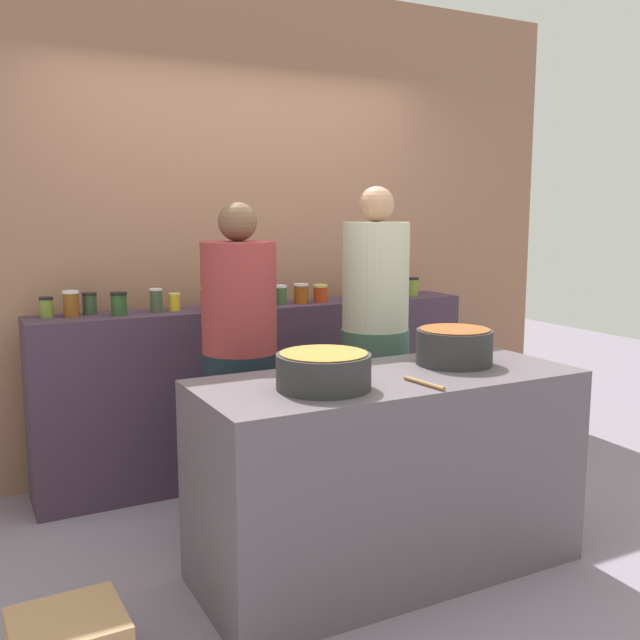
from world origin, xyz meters
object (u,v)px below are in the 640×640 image
Objects in this scene: preserve_jar_12 at (350,291)px; preserve_jar_3 at (119,304)px; preserve_jar_13 at (365,287)px; cook_in_cap at (375,360)px; preserve_jar_8 at (265,296)px; preserve_jar_1 at (71,304)px; preserve_jar_2 at (90,304)px; preserve_jar_0 at (46,307)px; preserve_jar_7 at (231,296)px; preserve_jar_15 at (413,286)px; preserve_jar_6 at (207,299)px; cooking_pot_left at (324,371)px; preserve_jar_14 at (392,285)px; preserve_jar_10 at (301,293)px; preserve_jar_9 at (280,295)px; preserve_jar_11 at (320,293)px; cook_with_tongs at (240,383)px; wooden_spoon at (424,383)px; preserve_jar_5 at (174,302)px; cooking_pot_center at (454,347)px; preserve_jar_4 at (156,300)px.

preserve_jar_3 is at bearing 178.86° from preserve_jar_12.
cook_in_cap is at bearing -117.14° from preserve_jar_13.
preserve_jar_8 is 0.78m from cook_in_cap.
preserve_jar_2 is (0.10, 0.04, -0.01)m from preserve_jar_1.
preserve_jar_7 is (1.02, -0.06, 0.01)m from preserve_jar_0.
cook_in_cap reaches higher than preserve_jar_15.
cooking_pot_left is at bearing -89.86° from preserve_jar_6.
preserve_jar_14 is at bearing 17.86° from preserve_jar_12.
preserve_jar_10 is at bearing -3.72° from preserve_jar_0.
preserve_jar_9 is at bearing 22.99° from preserve_jar_8.
preserve_jar_10 is 0.73m from preserve_jar_14.
preserve_jar_10 is 0.13m from preserve_jar_11.
preserve_jar_12 is 1.18m from cook_with_tongs.
wooden_spoon is at bearing -88.67° from preserve_jar_8.
cook_in_cap is at bearing -35.01° from preserve_jar_5.
preserve_jar_5 is 0.91× the size of preserve_jar_11.
cook_with_tongs reaches higher than wooden_spoon.
preserve_jar_14 is at bearing 67.64° from cooking_pot_center.
preserve_jar_12 is (1.57, -0.13, 0.00)m from preserve_jar_2.
preserve_jar_6 is (0.49, -0.03, 0.00)m from preserve_jar_3.
preserve_jar_2 is 0.99× the size of preserve_jar_10.
preserve_jar_14 reaches higher than cooking_pot_center.
preserve_jar_0 is 0.13m from preserve_jar_1.
preserve_jar_14 is at bearing 7.33° from preserve_jar_8.
preserve_jar_1 is (0.12, -0.03, 0.02)m from preserve_jar_0.
preserve_jar_13 is 1.39m from cook_with_tongs.
cook_in_cap reaches higher than preserve_jar_8.
preserve_jar_11 is 0.07× the size of cook_with_tongs.
preserve_jar_14 is at bearing 5.43° from preserve_jar_6.
preserve_jar_2 is 0.94× the size of preserve_jar_3.
preserve_jar_1 is 0.90m from preserve_jar_7.
cooking_pot_left is (-1.45, -1.45, -0.14)m from preserve_jar_15.
preserve_jar_8 is 0.25m from preserve_jar_10.
preserve_jar_11 is 1.61m from cooking_pot_left.
preserve_jar_15 is 2.06m from cooking_pot_left.
preserve_jar_13 reaches higher than preserve_jar_7.
preserve_jar_13 is at bearing 30.77° from cook_with_tongs.
cooking_pot_left is at bearing -67.75° from preserve_jar_2.
preserve_jar_9 is 0.96× the size of preserve_jar_15.
preserve_jar_8 is 1.46m from cooking_pot_left.
preserve_jar_11 is 0.91× the size of preserve_jar_15.
wooden_spoon is at bearing -58.73° from preserve_jar_2.
preserve_jar_4 reaches higher than preserve_jar_12.
preserve_jar_1 is 1.68m from cooking_pot_left.
cooking_pot_center is (0.93, -1.35, -0.11)m from preserve_jar_5.
preserve_jar_0 reaches higher than wooden_spoon.
preserve_jar_14 is at bearing -0.13° from preserve_jar_2.
cooking_pot_left is (0.49, -1.43, -0.14)m from preserve_jar_3.
preserve_jar_9 reaches higher than wooden_spoon.
preserve_jar_0 is 2.14m from cooking_pot_center.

